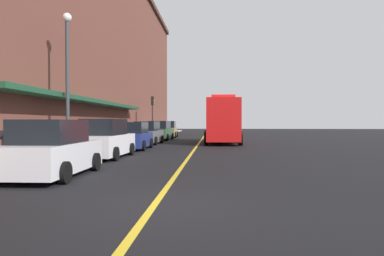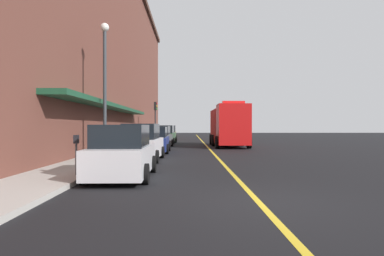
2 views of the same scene
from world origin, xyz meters
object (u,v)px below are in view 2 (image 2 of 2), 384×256
(parking_meter_0, at_px, (149,134))
(fire_truck, at_px, (228,126))
(parking_meter_2, at_px, (76,148))
(parked_car_4, at_px, (165,135))
(traffic_light_near, at_px, (155,114))
(street_lamp_left, at_px, (105,75))
(parked_car_3, at_px, (160,137))
(parked_car_0, at_px, (122,153))
(parking_meter_1, at_px, (157,132))
(parked_car_2, at_px, (154,140))
(parked_car_5, at_px, (169,134))
(parked_car_1, at_px, (142,144))

(parking_meter_0, bearing_deg, fire_truck, -18.01)
(parking_meter_2, bearing_deg, parked_car_4, 86.56)
(parked_car_4, bearing_deg, traffic_light_near, 24.89)
(parking_meter_0, distance_m, street_lamp_left, 14.53)
(parked_car_3, distance_m, parking_meter_0, 3.92)
(parking_meter_2, relative_size, traffic_light_near, 0.31)
(parked_car_0, distance_m, parking_meter_1, 28.86)
(parked_car_4, bearing_deg, parked_car_0, -177.75)
(parked_car_2, relative_size, parked_car_3, 0.95)
(parked_car_5, distance_m, fire_truck, 12.09)
(parked_car_1, height_order, fire_truck, fire_truck)
(parked_car_2, bearing_deg, fire_truck, -41.53)
(parked_car_2, xyz_separation_m, parking_meter_0, (-1.42, 8.99, 0.25))
(parked_car_1, distance_m, parked_car_3, 10.56)
(parked_car_3, bearing_deg, fire_truck, -75.35)
(parked_car_0, xyz_separation_m, parked_car_4, (-0.09, 22.66, 0.01))
(fire_truck, bearing_deg, parking_meter_0, -108.98)
(fire_truck, bearing_deg, parked_car_0, -18.97)
(parked_car_2, relative_size, parking_meter_0, 3.14)
(parked_car_4, height_order, fire_truck, fire_truck)
(parking_meter_0, distance_m, parking_meter_2, 20.35)
(parked_car_1, xyz_separation_m, parked_car_4, (0.05, 16.85, -0.02))
(parked_car_2, distance_m, parked_car_4, 11.61)
(parked_car_3, distance_m, traffic_light_near, 9.78)
(parked_car_0, distance_m, parking_meter_2, 1.51)
(parked_car_0, height_order, parked_car_4, parked_car_4)
(parked_car_1, bearing_deg, street_lamp_left, 88.37)
(parked_car_4, relative_size, parking_meter_2, 3.69)
(parking_meter_0, xyz_separation_m, parking_meter_1, (0.00, 8.79, 0.00))
(parked_car_0, relative_size, parked_car_2, 1.03)
(parked_car_0, relative_size, parked_car_1, 0.97)
(parking_meter_1, distance_m, street_lamp_left, 23.16)
(parking_meter_1, height_order, parking_meter_2, same)
(parked_car_4, distance_m, parking_meter_2, 23.01)
(parked_car_3, bearing_deg, parking_meter_1, 8.08)
(parked_car_0, bearing_deg, parked_car_1, 0.52)
(parked_car_3, bearing_deg, parked_car_5, 1.64)
(parked_car_5, distance_m, traffic_light_near, 3.63)
(street_lamp_left, bearing_deg, traffic_light_near, 88.09)
(parked_car_4, xyz_separation_m, parking_meter_1, (-1.38, 6.17, 0.20))
(parked_car_0, distance_m, street_lamp_left, 7.20)
(parking_meter_1, relative_size, traffic_light_near, 0.31)
(parked_car_2, height_order, street_lamp_left, street_lamp_left)
(parked_car_4, relative_size, parking_meter_1, 3.69)
(parked_car_2, xyz_separation_m, fire_truck, (5.79, 6.65, 0.97))
(parking_meter_1, height_order, street_lamp_left, street_lamp_left)
(parked_car_5, bearing_deg, parking_meter_1, 66.15)
(parked_car_3, bearing_deg, parking_meter_2, 177.29)
(parked_car_1, relative_size, traffic_light_near, 1.03)
(street_lamp_left, relative_size, traffic_light_near, 1.61)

